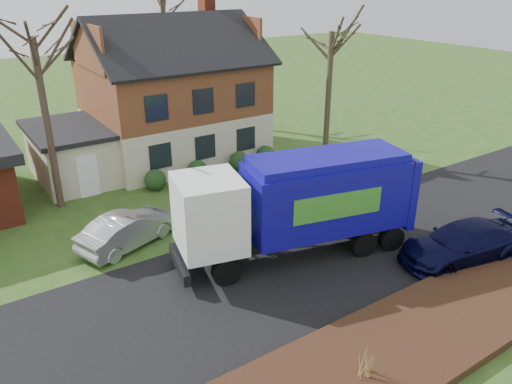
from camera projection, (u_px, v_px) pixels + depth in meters
ground at (291, 267)px, 18.62m from camera, size 120.00×120.00×0.00m
road at (291, 267)px, 18.62m from camera, size 80.00×7.00×0.02m
mulch_verge at (403, 344)px, 14.53m from camera, size 80.00×3.50×0.30m
main_house at (164, 89)px, 28.33m from camera, size 12.95×8.95×9.26m
garbage_truck at (302, 200)px, 18.68m from camera, size 9.54×4.51×3.95m
silver_sedan at (128, 229)px, 19.90m from camera, size 4.49×2.84×1.40m
navy_wagon at (463, 243)px, 18.81m from camera, size 5.35×3.06×1.46m
tree_front_west at (27, 7)px, 19.95m from camera, size 3.61×3.61×10.72m
tree_front_east at (333, 9)px, 26.80m from camera, size 3.69×3.69×10.24m
grass_clump_mid at (366, 362)px, 13.06m from camera, size 0.31×0.25×0.86m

